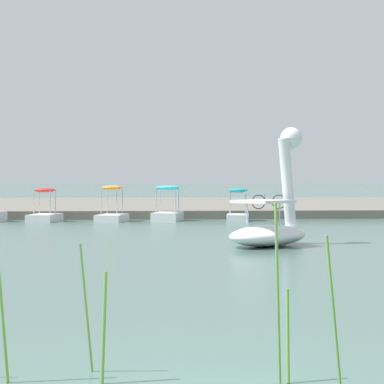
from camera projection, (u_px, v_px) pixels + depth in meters
name	position (u px, v px, depth m)	size (l,w,h in m)	color
shore_bank_far	(152.00, 205.00, 44.38)	(114.01, 25.00, 0.38)	#6B665B
swan_boat	(272.00, 221.00, 19.18)	(3.01, 2.95, 3.23)	white
pedal_boat_teal	(238.00, 210.00, 30.91)	(1.18, 1.83, 1.42)	white
pedal_boat_cyan	(168.00, 210.00, 30.83)	(1.50, 1.96, 1.54)	white
pedal_boat_orange	(112.00, 210.00, 30.33)	(1.45, 2.04, 1.54)	white
pedal_boat_red	(45.00, 212.00, 30.27)	(1.39, 2.08, 1.44)	white
bicycle_parked	(269.00, 202.00, 34.02)	(1.69, 0.28, 0.70)	black
reed_clump_foreground	(136.00, 312.00, 6.05)	(3.37, 1.41, 1.60)	#669942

